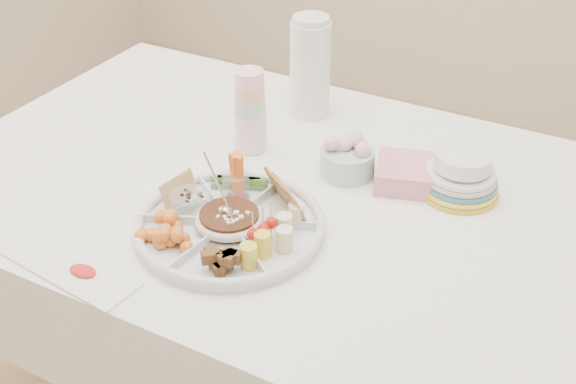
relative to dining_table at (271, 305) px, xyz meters
The scene contains 15 objects.
dining_table is the anchor object (origin of this frame).
party_tray 0.45m from the dining_table, 83.04° to the right, with size 0.38×0.38×0.04m, color silver.
bean_dip 0.46m from the dining_table, 83.04° to the right, with size 0.12×0.12×0.04m, color #5A220F.
tortillas 0.45m from the dining_table, 44.59° to the right, with size 0.11×0.11×0.07m, color #B88045, non-canonical shape.
carrot_cucumber 0.45m from the dining_table, 107.43° to the right, with size 0.11×0.11×0.10m, color orange, non-canonical shape.
pita_raisins 0.48m from the dining_table, 118.59° to the right, with size 0.11×0.11×0.06m, color tan, non-canonical shape.
cherries 0.52m from the dining_table, 99.51° to the right, with size 0.12×0.12×0.05m, color #F99E35, non-canonical shape.
granola_chunks 0.53m from the dining_table, 76.60° to the right, with size 0.09×0.09×0.04m, color brown, non-canonical shape.
banana_tomato 0.51m from the dining_table, 54.92° to the right, with size 0.11×0.11×0.09m, color #F1DC73, non-canonical shape.
cup_stack 0.51m from the dining_table, 136.22° to the left, with size 0.08×0.08×0.21m, color #B9BBB8.
thermos 0.62m from the dining_table, 101.46° to the left, with size 0.10×0.10×0.27m, color white.
flower_bowl 0.46m from the dining_table, 37.22° to the left, with size 0.12×0.12×0.09m, color #AACFB8.
napkin_stack 0.51m from the dining_table, 25.37° to the left, with size 0.15×0.13×0.05m, color pink.
plate_stack 0.60m from the dining_table, 21.26° to the left, with size 0.17×0.17×0.11m, color gold.
placemat 0.62m from the dining_table, 111.33° to the right, with size 0.29×0.10×0.01m, color silver.
Camera 1 is at (0.68, -1.18, 1.64)m, focal length 45.00 mm.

